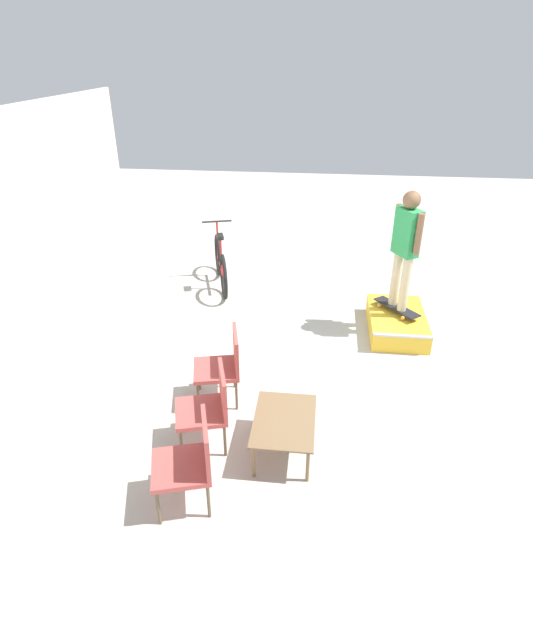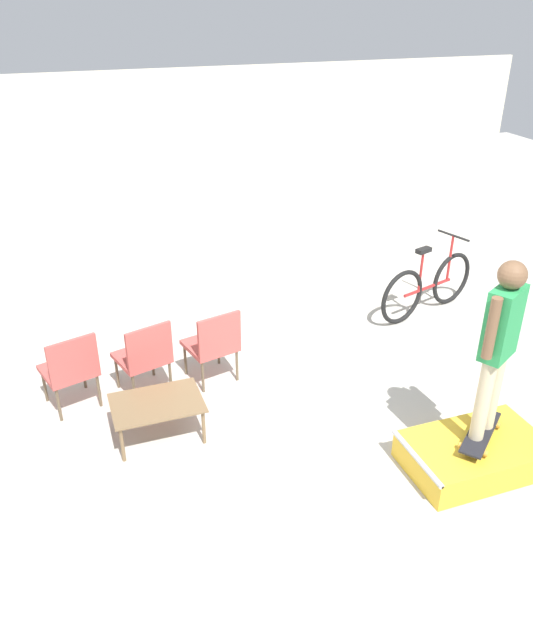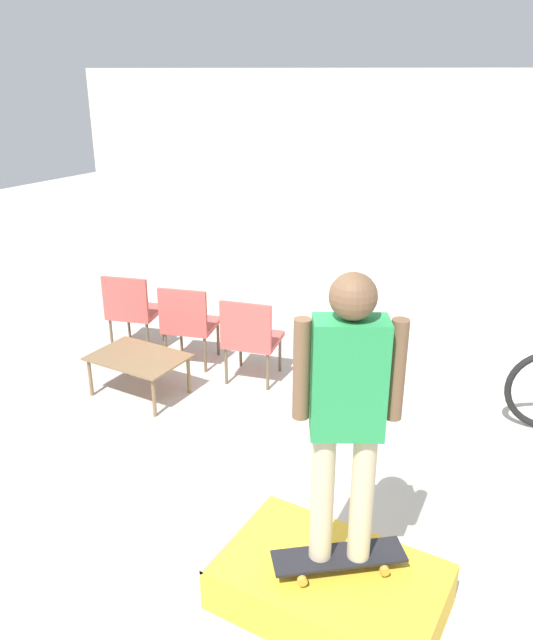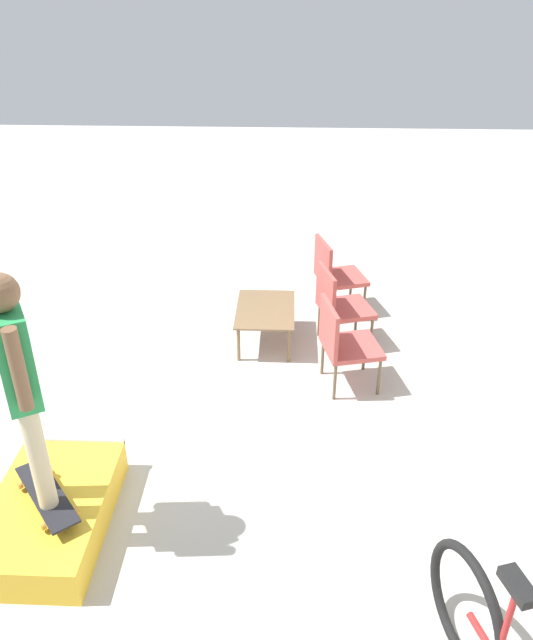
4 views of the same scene
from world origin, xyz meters
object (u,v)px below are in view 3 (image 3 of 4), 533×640
at_px(skateboard_on_ramp, 339,557).
at_px(patio_chair_center, 188,321).
at_px(skate_ramp_box, 329,586).
at_px(coffee_table, 138,360).
at_px(patio_chair_left, 132,308).
at_px(person_skater, 347,402).
at_px(patio_chair_right, 250,336).

xyz_separation_m(skateboard_on_ramp, patio_chair_center, (-2.73, 2.21, 0.14)).
xyz_separation_m(skate_ramp_box, coffee_table, (-2.71, 1.45, 0.22)).
height_order(coffee_table, patio_chair_left, patio_chair_left).
distance_m(person_skater, patio_chair_left, 4.24).
height_order(skateboard_on_ramp, patio_chair_left, patio_chair_left).
xyz_separation_m(patio_chair_center, patio_chair_right, (0.77, -0.00, 0.00)).
bearing_deg(patio_chair_center, skate_ramp_box, 123.92).
bearing_deg(person_skater, coffee_table, 123.30).
bearing_deg(patio_chair_center, patio_chair_left, -16.33).
xyz_separation_m(coffee_table, patio_chair_right, (0.80, 0.78, 0.14)).
bearing_deg(skateboard_on_ramp, patio_chair_left, 108.48).
relative_size(skateboard_on_ramp, patio_chair_center, 0.80).
relative_size(coffee_table, patio_chair_center, 0.99).
distance_m(skateboard_on_ramp, coffee_table, 3.10).
distance_m(skateboard_on_ramp, patio_chair_center, 3.51).
distance_m(person_skater, patio_chair_right, 3.08).
distance_m(person_skater, patio_chair_center, 3.62).
height_order(skate_ramp_box, coffee_table, coffee_table).
height_order(skate_ramp_box, person_skater, person_skater).
bearing_deg(skate_ramp_box, patio_chair_right, 130.57).
bearing_deg(person_skater, patio_chair_right, 102.26).
distance_m(skateboard_on_ramp, patio_chair_left, 4.15).
height_order(person_skater, coffee_table, person_skater).
xyz_separation_m(person_skater, patio_chair_center, (-2.73, 2.21, -0.88)).
height_order(patio_chair_left, patio_chair_right, same).
xyz_separation_m(skateboard_on_ramp, coffee_table, (-2.75, 1.43, -0.00)).
height_order(skate_ramp_box, patio_chair_left, patio_chair_left).
xyz_separation_m(person_skater, coffee_table, (-2.75, 1.43, -1.02)).
relative_size(person_skater, patio_chair_right, 1.88).
bearing_deg(patio_chair_right, skate_ramp_box, 117.48).
bearing_deg(person_skater, skate_ramp_box, 177.31).
relative_size(skate_ramp_box, patio_chair_center, 1.45).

